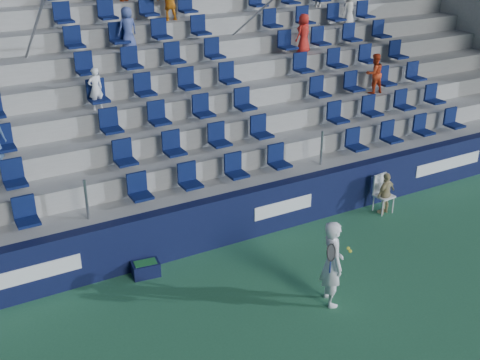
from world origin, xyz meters
name	(u,v)px	position (x,y,z in m)	size (l,w,h in m)	color
ground	(302,314)	(0.00, 0.00, 0.00)	(70.00, 70.00, 0.00)	#31734A
sponsor_wall	(225,220)	(0.00, 3.15, 0.60)	(24.00, 0.32, 1.20)	#0F1539
grandstand	(141,100)	(0.00, 8.24, 2.14)	(24.00, 8.17, 6.63)	#9F9F9A
tennis_player	(332,263)	(0.71, 0.07, 0.90)	(0.71, 0.76, 1.80)	white
line_judge_chair	(382,191)	(4.28, 2.65, 0.56)	(0.47, 0.48, 0.99)	white
line_judge	(386,193)	(4.28, 2.50, 0.56)	(0.65, 0.27, 1.11)	tan
ball_bin	(146,268)	(-2.12, 2.75, 0.17)	(0.61, 0.45, 0.32)	#0F1337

